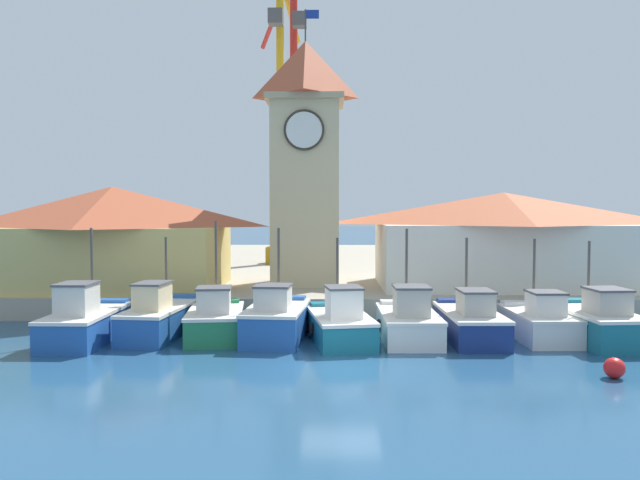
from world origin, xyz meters
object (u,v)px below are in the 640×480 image
object	(u,v)px
fishing_boat_left_outer	(160,317)
fishing_boat_mid_left	(276,319)
fishing_boat_center	(340,323)
dock_worker_near_tower	(421,276)
fishing_boat_mid_right	(408,321)
fishing_boat_right_outer	(538,322)
warehouse_left	(113,236)
port_crane_far	(281,154)
mooring_buoy	(614,368)
fishing_boat_far_right	(596,322)
fishing_boat_right_inner	(470,321)
port_crane_near	(293,150)
clock_tower	(306,157)
fishing_boat_far_left	(86,321)
warehouse_right	(503,238)
fishing_boat_left_inner	(215,320)

from	to	relation	value
fishing_boat_left_outer	fishing_boat_mid_left	distance (m)	4.61
fishing_boat_center	dock_worker_near_tower	xyz separation A→B (m)	(3.82, 5.60, 1.13)
fishing_boat_mid_right	fishing_boat_right_outer	bearing A→B (deg)	2.51
warehouse_left	fishing_boat_mid_right	bearing A→B (deg)	-28.18
port_crane_far	mooring_buoy	world-z (taller)	port_crane_far
fishing_boat_far_right	dock_worker_near_tower	bearing A→B (deg)	136.16
fishing_boat_right_outer	warehouse_left	size ratio (longest dim) A/B	0.39
fishing_boat_right_inner	mooring_buoy	size ratio (longest dim) A/B	8.16
fishing_boat_center	fishing_boat_mid_right	distance (m)	2.64
fishing_boat_far_right	port_crane_near	size ratio (longest dim) A/B	0.22
fishing_boat_mid_left	fishing_boat_center	bearing A→B (deg)	-9.28
fishing_boat_mid_left	fishing_boat_center	size ratio (longest dim) A/B	0.94
fishing_boat_mid_right	port_crane_near	bearing A→B (deg)	104.04
port_crane_near	fishing_boat_far_right	bearing A→B (deg)	-61.46
fishing_boat_mid_left	warehouse_left	world-z (taller)	warehouse_left
mooring_buoy	clock_tower	bearing A→B (deg)	123.88
fishing_boat_left_outer	fishing_boat_mid_right	distance (m)	9.60
fishing_boat_far_left	warehouse_right	xyz separation A→B (m)	(17.98, 8.97, 2.67)
fishing_boat_center	fishing_boat_far_right	world-z (taller)	fishing_boat_center
fishing_boat_mid_left	fishing_boat_mid_right	bearing A→B (deg)	0.87
fishing_boat_far_right	port_crane_near	xyz separation A→B (m)	(-12.66, 23.27, 8.55)
fishing_boat_right_inner	port_crane_far	bearing A→B (deg)	112.70
port_crane_near	mooring_buoy	xyz separation A→B (m)	(11.12, -28.21, -8.99)
fishing_boat_far_left	fishing_boat_mid_right	bearing A→B (deg)	2.68
fishing_boat_far_left	fishing_boat_right_outer	world-z (taller)	fishing_boat_far_left
fishing_boat_far_right	warehouse_right	size ratio (longest dim) A/B	0.37
clock_tower	fishing_boat_far_right	bearing A→B (deg)	-40.10
fishing_boat_far_right	warehouse_left	distance (m)	22.33
fishing_boat_right_inner	dock_worker_near_tower	xyz separation A→B (m)	(-1.12, 5.08, 1.15)
fishing_boat_mid_left	clock_tower	distance (m)	11.47
warehouse_left	port_crane_far	distance (m)	16.45
fishing_boat_far_left	fishing_boat_mid_left	size ratio (longest dim) A/B	1.09
fishing_boat_far_left	fishing_boat_center	world-z (taller)	fishing_boat_far_left
port_crane_far	fishing_boat_center	bearing A→B (deg)	-79.80
port_crane_near	dock_worker_near_tower	world-z (taller)	port_crane_near
fishing_boat_mid_right	fishing_boat_right_inner	xyz separation A→B (m)	(2.34, 0.05, -0.01)
fishing_boat_right_outer	dock_worker_near_tower	distance (m)	6.30
clock_tower	warehouse_right	bearing A→B (deg)	-3.74
fishing_boat_left_outer	port_crane_near	xyz separation A→B (m)	(3.85, 22.44, 8.54)
fishing_boat_left_inner	port_crane_near	world-z (taller)	port_crane_near
fishing_boat_mid_right	fishing_boat_far_left	bearing A→B (deg)	-177.32
fishing_boat_left_inner	fishing_boat_center	xyz separation A→B (m)	(4.77, -0.62, 0.01)
fishing_boat_left_inner	clock_tower	distance (m)	11.73
fishing_boat_left_inner	fishing_boat_right_inner	distance (m)	9.71
fishing_boat_center	dock_worker_near_tower	world-z (taller)	fishing_boat_center
clock_tower	mooring_buoy	distance (m)	18.78
fishing_boat_center	warehouse_right	bearing A→B (deg)	46.34
fishing_boat_left_outer	fishing_boat_mid_right	world-z (taller)	fishing_boat_mid_right
fishing_boat_far_left	fishing_boat_mid_left	world-z (taller)	fishing_boat_far_left
warehouse_right	fishing_boat_right_outer	bearing A→B (deg)	-96.21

